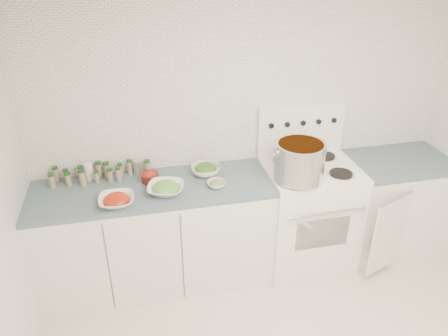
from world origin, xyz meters
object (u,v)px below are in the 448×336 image
Objects in this scene: stock_pot at (300,160)px; stove at (307,211)px; bowl_snowpea at (166,188)px; bowl_tomato at (116,200)px.

stove is at bearing 43.05° from stock_pot.
bowl_snowpea is (-1.20, -0.09, 0.44)m from stove.
bowl_snowpea is at bearing -175.53° from stove.
stock_pot is at bearing -4.33° from bowl_snowpea.
stock_pot is at bearing -136.95° from stove.
stove is 4.09× the size of bowl_snowpea.
bowl_snowpea is at bearing 13.33° from bowl_tomato.
stock_pot reaches higher than bowl_tomato.
bowl_snowpea is (0.36, 0.09, 0.00)m from bowl_tomato.
bowl_tomato is (-1.57, -0.18, 0.44)m from stove.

